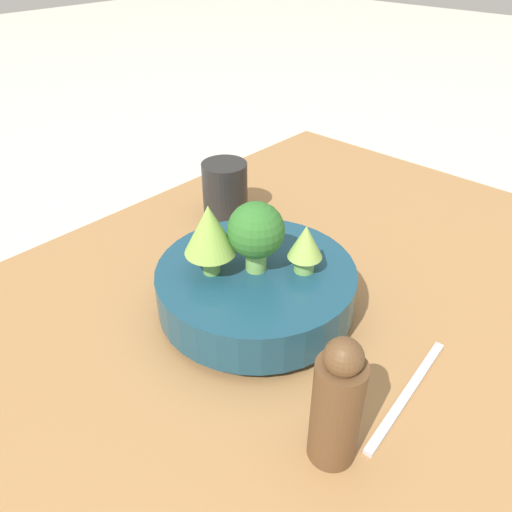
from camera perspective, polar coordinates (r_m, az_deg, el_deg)
ground_plane at (r=0.71m, az=1.63°, el=-8.70°), size 6.00×6.00×0.00m
table at (r=0.70m, az=1.66°, el=-7.46°), size 1.16×0.77×0.04m
bowl at (r=0.66m, az=0.00°, el=-3.58°), size 0.26×0.26×0.07m
broccoli_floret_center at (r=0.61m, az=0.00°, el=2.76°), size 0.07×0.07×0.09m
romanesco_piece_far at (r=0.60m, az=-5.35°, el=2.84°), size 0.06×0.06×0.10m
romanesco_piece_near at (r=0.62m, az=5.67°, el=1.30°), size 0.04×0.04×0.07m
cup at (r=0.87m, az=-3.56°, el=7.50°), size 0.08×0.08×0.10m
pepper_mill at (r=0.49m, az=9.23°, el=-16.43°), size 0.05×0.05×0.15m
fork at (r=0.60m, az=16.92°, el=-14.81°), size 0.19×0.03×0.01m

